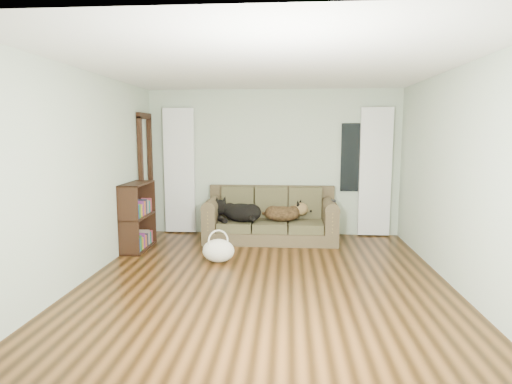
# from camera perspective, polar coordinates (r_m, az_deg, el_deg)

# --- Properties ---
(floor) EXTENTS (5.00, 5.00, 0.00)m
(floor) POSITION_cam_1_polar(r_m,az_deg,el_deg) (5.52, 1.29, -11.47)
(floor) COLOR black
(floor) RESTS_ON ground
(ceiling) EXTENTS (5.00, 5.00, 0.00)m
(ceiling) POSITION_cam_1_polar(r_m,az_deg,el_deg) (5.27, 1.38, 16.32)
(ceiling) COLOR white
(ceiling) RESTS_ON ground
(wall_back) EXTENTS (4.50, 0.04, 2.60)m
(wall_back) POSITION_cam_1_polar(r_m,az_deg,el_deg) (7.72, 2.30, 3.93)
(wall_back) COLOR #ACB7A6
(wall_back) RESTS_ON ground
(wall_left) EXTENTS (0.04, 5.00, 2.60)m
(wall_left) POSITION_cam_1_polar(r_m,az_deg,el_deg) (5.80, -21.46, 2.12)
(wall_left) COLOR #ACB7A6
(wall_left) RESTS_ON ground
(wall_right) EXTENTS (0.04, 5.00, 2.60)m
(wall_right) POSITION_cam_1_polar(r_m,az_deg,el_deg) (5.59, 25.05, 1.73)
(wall_right) COLOR #ACB7A6
(wall_right) RESTS_ON ground
(curtain_left) EXTENTS (0.55, 0.08, 2.25)m
(curtain_left) POSITION_cam_1_polar(r_m,az_deg,el_deg) (7.90, -10.16, 2.80)
(curtain_left) COLOR white
(curtain_left) RESTS_ON ground
(curtain_right) EXTENTS (0.55, 0.08, 2.25)m
(curtain_right) POSITION_cam_1_polar(r_m,az_deg,el_deg) (7.80, 15.62, 2.58)
(curtain_right) COLOR white
(curtain_right) RESTS_ON ground
(window_pane) EXTENTS (0.50, 0.03, 1.20)m
(window_pane) POSITION_cam_1_polar(r_m,az_deg,el_deg) (7.77, 13.07, 4.49)
(window_pane) COLOR black
(window_pane) RESTS_ON wall_back
(door_casing) EXTENTS (0.07, 0.60, 2.10)m
(door_casing) POSITION_cam_1_polar(r_m,az_deg,el_deg) (7.70, -14.44, 1.81)
(door_casing) COLOR black
(door_casing) RESTS_ON ground
(sofa) EXTENTS (2.22, 0.96, 0.91)m
(sofa) POSITION_cam_1_polar(r_m,az_deg,el_deg) (7.31, 1.97, -3.01)
(sofa) COLOR brown
(sofa) RESTS_ON floor
(dog_black_lab) EXTENTS (0.88, 0.81, 0.31)m
(dog_black_lab) POSITION_cam_1_polar(r_m,az_deg,el_deg) (7.25, -2.26, -2.86)
(dog_black_lab) COLOR black
(dog_black_lab) RESTS_ON sofa
(dog_shepherd) EXTENTS (0.65, 0.47, 0.28)m
(dog_shepherd) POSITION_cam_1_polar(r_m,az_deg,el_deg) (7.28, 3.77, -2.75)
(dog_shepherd) COLOR black
(dog_shepherd) RESTS_ON sofa
(tv_remote) EXTENTS (0.07, 0.20, 0.02)m
(tv_remote) POSITION_cam_1_polar(r_m,az_deg,el_deg) (7.13, 10.32, -1.12)
(tv_remote) COLOR black
(tv_remote) RESTS_ON sofa
(tote_bag) EXTENTS (0.53, 0.45, 0.33)m
(tote_bag) POSITION_cam_1_polar(r_m,az_deg,el_deg) (6.16, -5.04, -7.86)
(tote_bag) COLOR beige
(tote_bag) RESTS_ON floor
(bookshelf) EXTENTS (0.41, 0.88, 1.06)m
(bookshelf) POSITION_cam_1_polar(r_m,az_deg,el_deg) (7.01, -15.49, -3.35)
(bookshelf) COLOR black
(bookshelf) RESTS_ON floor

